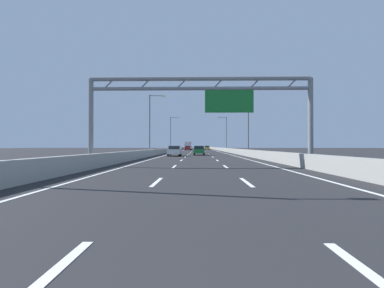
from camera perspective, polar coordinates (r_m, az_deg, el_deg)
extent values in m
plane|color=#262628|center=(99.48, 1.21, -1.22)|extent=(260.00, 260.00, 0.00)
cube|color=white|center=(12.17, -6.75, -7.22)|extent=(0.16, 3.00, 0.01)
cube|color=white|center=(21.08, -3.39, -4.32)|extent=(0.16, 3.00, 0.01)
cube|color=white|center=(30.05, -2.04, -3.14)|extent=(0.16, 3.00, 0.01)
cube|color=white|center=(39.03, -1.31, -2.51)|extent=(0.16, 3.00, 0.01)
cube|color=white|center=(48.02, -0.85, -2.11)|extent=(0.16, 3.00, 0.01)
cube|color=white|center=(57.01, -0.54, -1.84)|extent=(0.16, 3.00, 0.01)
cube|color=white|center=(66.00, -0.31, -1.64)|extent=(0.16, 3.00, 0.01)
cube|color=white|center=(75.00, -0.14, -1.49)|extent=(0.16, 3.00, 0.01)
cube|color=white|center=(84.00, 0.00, -1.37)|extent=(0.16, 3.00, 0.01)
cube|color=white|center=(92.99, 0.10, -1.27)|extent=(0.16, 3.00, 0.01)
cube|color=white|center=(101.99, 0.19, -1.19)|extent=(0.16, 3.00, 0.01)
cube|color=white|center=(110.99, 0.27, -1.13)|extent=(0.16, 3.00, 0.01)
cube|color=white|center=(119.99, 0.33, -1.07)|extent=(0.16, 3.00, 0.01)
cube|color=white|center=(128.99, 0.39, -1.02)|extent=(0.16, 3.00, 0.01)
cube|color=white|center=(137.99, 0.44, -0.98)|extent=(0.16, 3.00, 0.01)
cube|color=white|center=(146.98, 0.48, -0.94)|extent=(0.16, 3.00, 0.01)
cube|color=white|center=(155.98, 0.52, -0.91)|extent=(0.16, 3.00, 0.01)
cube|color=white|center=(12.21, 10.37, -7.19)|extent=(0.16, 3.00, 0.01)
cube|color=white|center=(21.11, 6.43, -4.31)|extent=(0.16, 3.00, 0.01)
cube|color=white|center=(30.07, 4.84, -3.14)|extent=(0.16, 3.00, 0.01)
cube|color=white|center=(39.04, 3.98, -2.51)|extent=(0.16, 3.00, 0.01)
cube|color=white|center=(48.03, 3.45, -2.11)|extent=(0.16, 3.00, 0.01)
cube|color=white|center=(57.02, 3.08, -1.84)|extent=(0.16, 3.00, 0.01)
cube|color=white|center=(66.01, 2.81, -1.64)|extent=(0.16, 3.00, 0.01)
cube|color=white|center=(75.01, 2.61, -1.49)|extent=(0.16, 3.00, 0.01)
cube|color=white|center=(84.00, 2.45, -1.37)|extent=(0.16, 3.00, 0.01)
cube|color=white|center=(93.00, 2.32, -1.27)|extent=(0.16, 3.00, 0.01)
cube|color=white|center=(102.00, 2.22, -1.19)|extent=(0.16, 3.00, 0.01)
cube|color=white|center=(110.99, 2.13, -1.13)|extent=(0.16, 3.00, 0.01)
cube|color=white|center=(119.99, 2.05, -1.07)|extent=(0.16, 3.00, 0.01)
cube|color=white|center=(128.99, 1.99, -1.02)|extent=(0.16, 3.00, 0.01)
cube|color=white|center=(137.99, 1.93, -0.98)|extent=(0.16, 3.00, 0.01)
cube|color=white|center=(146.99, 1.88, -0.94)|extent=(0.16, 3.00, 0.01)
cube|color=white|center=(155.99, 1.84, -0.91)|extent=(0.16, 3.00, 0.01)
cube|color=white|center=(87.63, -2.22, -1.33)|extent=(0.16, 176.00, 0.01)
cube|color=white|center=(87.65, 4.65, -1.33)|extent=(0.16, 176.00, 0.01)
cube|color=#9E9E99|center=(109.68, -2.41, -0.89)|extent=(0.45, 220.00, 0.95)
cube|color=#9E9E99|center=(109.70, 4.81, -0.89)|extent=(0.45, 220.00, 0.95)
cylinder|color=gray|center=(22.34, -18.76, 3.86)|extent=(0.36, 0.36, 6.20)
cylinder|color=gray|center=(22.44, 21.71, 3.85)|extent=(0.36, 0.36, 6.20)
cylinder|color=gray|center=(21.48, 1.52, 12.38)|extent=(15.45, 0.32, 0.32)
cylinder|color=gray|center=(21.33, 1.52, 10.55)|extent=(15.45, 0.26, 0.26)
cylinder|color=gray|center=(22.31, -15.58, 11.00)|extent=(0.74, 0.10, 0.74)
cylinder|color=gray|center=(21.72, -8.93, 11.30)|extent=(0.74, 0.10, 0.74)
cylinder|color=gray|center=(21.43, -1.99, 11.45)|extent=(0.74, 0.10, 0.74)
cylinder|color=gray|center=(21.45, 5.03, 11.44)|extent=(0.74, 0.10, 0.74)
cylinder|color=gray|center=(21.78, 11.94, 11.27)|extent=(0.74, 0.10, 0.74)
cylinder|color=gray|center=(22.39, 18.55, 10.96)|extent=(0.74, 0.10, 0.74)
cube|color=#19752D|center=(21.30, 7.11, 8.12)|extent=(3.40, 0.12, 1.60)
cylinder|color=slate|center=(47.26, -8.09, 3.62)|extent=(0.20, 0.20, 9.50)
cylinder|color=slate|center=(47.64, -6.77, 9.16)|extent=(2.20, 0.12, 0.12)
cube|color=#F2EAC6|center=(47.48, -5.43, 9.07)|extent=(0.56, 0.28, 0.20)
cylinder|color=slate|center=(47.31, 10.69, 3.62)|extent=(0.20, 0.20, 9.50)
cylinder|color=slate|center=(47.68, 9.36, 9.16)|extent=(2.20, 0.12, 0.12)
cube|color=#F2EAC6|center=(47.52, 8.03, 9.07)|extent=(0.56, 0.28, 0.20)
cylinder|color=slate|center=(82.65, -4.12, 1.91)|extent=(0.20, 0.20, 9.50)
cylinder|color=slate|center=(82.87, -3.36, 5.09)|extent=(2.20, 0.12, 0.12)
cube|color=#F2EAC6|center=(82.78, -2.60, 5.02)|extent=(0.56, 0.28, 0.20)
cylinder|color=slate|center=(82.68, 6.57, 1.91)|extent=(0.20, 0.20, 9.50)
cylinder|color=slate|center=(82.89, 5.81, 5.09)|extent=(2.20, 0.12, 0.12)
cube|color=#F2EAC6|center=(82.80, 5.05, 5.02)|extent=(0.56, 0.28, 0.20)
cube|color=#A8ADB2|center=(121.88, -0.43, -0.75)|extent=(1.86, 4.44, 0.69)
cube|color=black|center=(121.86, -0.43, -0.47)|extent=(1.63, 1.98, 0.48)
cylinder|color=black|center=(123.57, -0.79, -0.91)|extent=(0.22, 0.64, 0.64)
cylinder|color=black|center=(123.53, -0.03, -0.91)|extent=(0.22, 0.64, 0.64)
cylinder|color=black|center=(120.24, -0.85, -0.92)|extent=(0.22, 0.64, 0.64)
cylinder|color=black|center=(120.19, -0.07, -0.92)|extent=(0.22, 0.64, 0.64)
cube|color=black|center=(63.71, 1.30, -1.13)|extent=(1.86, 4.20, 0.61)
cube|color=black|center=(63.12, 1.30, -0.65)|extent=(1.64, 1.71, 0.45)
cylinder|color=black|center=(65.27, 0.58, -1.38)|extent=(0.22, 0.64, 0.64)
cylinder|color=black|center=(65.28, 2.01, -1.38)|extent=(0.22, 0.64, 0.64)
cylinder|color=black|center=(62.17, 0.55, -1.43)|extent=(0.22, 0.64, 0.64)
cylinder|color=black|center=(62.18, 2.06, -1.43)|extent=(0.22, 0.64, 0.64)
cube|color=silver|center=(43.09, -3.35, -1.46)|extent=(1.77, 4.59, 0.65)
cube|color=black|center=(43.10, -3.34, -0.69)|extent=(1.56, 2.14, 0.50)
cylinder|color=black|center=(44.90, -4.16, -1.83)|extent=(0.22, 0.64, 0.64)
cylinder|color=black|center=(44.78, -2.18, -1.83)|extent=(0.22, 0.64, 0.64)
cylinder|color=black|center=(41.43, -4.61, -1.95)|extent=(0.22, 0.64, 0.64)
cylinder|color=black|center=(41.30, -2.46, -1.95)|extent=(0.22, 0.64, 0.64)
cube|color=#2347AD|center=(131.80, 2.79, -0.72)|extent=(1.78, 4.39, 0.71)
cube|color=black|center=(131.76, 2.79, -0.45)|extent=(1.56, 1.92, 0.53)
cylinder|color=black|center=(133.42, 2.44, -0.87)|extent=(0.22, 0.64, 0.64)
cylinder|color=black|center=(133.47, 3.11, -0.87)|extent=(0.22, 0.64, 0.64)
cylinder|color=black|center=(130.13, 2.47, -0.88)|extent=(0.22, 0.64, 0.64)
cylinder|color=black|center=(130.18, 3.16, -0.88)|extent=(0.22, 0.64, 0.64)
cube|color=#1E7A38|center=(47.62, 1.35, -1.38)|extent=(1.72, 4.52, 0.61)
cube|color=black|center=(47.60, 1.35, -0.68)|extent=(1.51, 1.91, 0.54)
cylinder|color=black|center=(49.34, 0.47, -1.70)|extent=(0.22, 0.64, 0.64)
cylinder|color=black|center=(49.35, 2.21, -1.70)|extent=(0.22, 0.64, 0.64)
cylinder|color=black|center=(45.92, 0.42, -1.80)|extent=(0.22, 0.64, 0.64)
cylinder|color=black|center=(45.92, 2.29, -1.80)|extent=(0.22, 0.64, 0.64)
cube|color=red|center=(104.80, -0.81, -0.81)|extent=(1.88, 4.25, 0.70)
cube|color=black|center=(104.70, -0.81, -0.50)|extent=(1.65, 1.98, 0.44)
cylinder|color=black|center=(106.41, -1.23, -0.99)|extent=(0.22, 0.64, 0.64)
cylinder|color=black|center=(106.36, -0.34, -0.99)|extent=(0.22, 0.64, 0.64)
cylinder|color=black|center=(103.26, -1.30, -1.01)|extent=(0.22, 0.64, 0.64)
cylinder|color=black|center=(103.21, -0.38, -1.01)|extent=(0.22, 0.64, 0.64)
cube|color=yellow|center=(118.13, 2.93, -0.78)|extent=(1.78, 4.18, 0.61)
cube|color=black|center=(118.05, 2.93, -0.50)|extent=(1.57, 1.70, 0.55)
cylinder|color=black|center=(119.65, 2.53, -0.92)|extent=(0.22, 0.64, 0.64)
cylinder|color=black|center=(119.70, 3.28, -0.92)|extent=(0.22, 0.64, 0.64)
cylinder|color=black|center=(116.57, 2.57, -0.94)|extent=(0.22, 0.64, 0.64)
cylinder|color=black|center=(116.62, 3.33, -0.94)|extent=(0.22, 0.64, 0.64)
cube|color=silver|center=(116.31, -0.68, -0.39)|extent=(2.36, 2.48, 1.92)
cube|color=silver|center=(111.78, -0.76, -0.23)|extent=(2.36, 6.19, 2.54)
cylinder|color=black|center=(116.70, -1.19, -0.86)|extent=(0.28, 0.96, 0.96)
cylinder|color=black|center=(116.63, -0.17, -0.86)|extent=(0.28, 0.96, 0.96)
cylinder|color=black|center=(110.13, -1.33, -0.89)|extent=(0.28, 0.96, 0.96)
cylinder|color=black|center=(110.06, -0.25, -0.89)|extent=(0.28, 0.96, 0.96)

